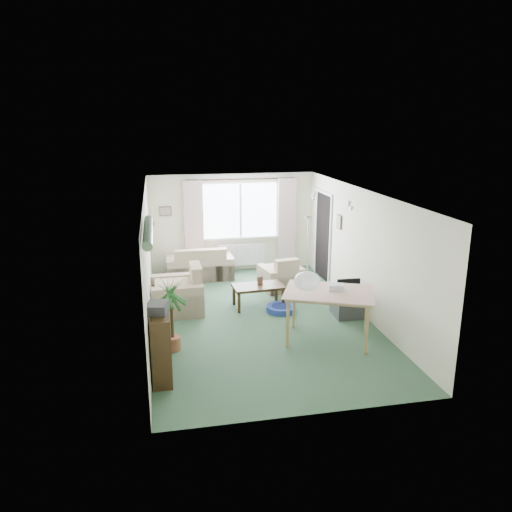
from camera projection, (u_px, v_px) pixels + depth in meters
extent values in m
plane|color=#33553C|center=(259.00, 319.00, 9.45)|extent=(6.50, 6.50, 0.00)
cube|color=white|center=(240.00, 211.00, 12.14)|extent=(1.80, 0.03, 1.30)
cube|color=black|center=(241.00, 179.00, 11.86)|extent=(2.60, 0.03, 0.03)
cube|color=beige|center=(194.00, 222.00, 11.89)|extent=(0.45, 0.08, 2.00)
cube|color=beige|center=(287.00, 219.00, 12.33)|extent=(0.45, 0.08, 2.00)
cube|color=white|center=(241.00, 254.00, 12.40)|extent=(1.20, 0.10, 0.55)
cube|color=black|center=(323.00, 237.00, 11.64)|extent=(0.03, 0.95, 2.00)
sphere|color=white|center=(307.00, 281.00, 6.92)|extent=(0.36, 0.36, 0.36)
cylinder|color=#196626|center=(148.00, 231.00, 6.31)|extent=(1.60, 1.60, 0.12)
sphere|color=silver|center=(314.00, 193.00, 9.96)|extent=(0.20, 0.20, 0.20)
sphere|color=silver|center=(351.00, 202.00, 8.88)|extent=(0.20, 0.20, 0.20)
cube|color=brown|center=(165.00, 211.00, 11.79)|extent=(0.28, 0.03, 0.22)
cube|color=brown|center=(339.00, 222.00, 10.55)|extent=(0.03, 0.24, 0.30)
cube|color=beige|center=(200.00, 262.00, 11.78)|extent=(1.55, 0.82, 0.77)
cube|color=beige|center=(281.00, 272.00, 11.02)|extent=(0.97, 0.93, 0.75)
cube|color=#BCA78E|center=(176.00, 289.00, 9.72)|extent=(0.99, 1.04, 0.92)
cube|color=black|center=(258.00, 296.00, 10.00)|extent=(1.03, 0.62, 0.45)
cube|color=brown|center=(260.00, 280.00, 9.99)|extent=(0.12, 0.06, 0.16)
cube|color=black|center=(161.00, 345.00, 7.19)|extent=(0.28, 0.84, 1.02)
cube|color=#303134|center=(157.00, 308.00, 7.01)|extent=(0.35, 0.40, 0.14)
cylinder|color=#1C521E|center=(172.00, 315.00, 8.02)|extent=(0.64, 0.64, 1.22)
cube|color=#A38258|center=(328.00, 317.00, 8.43)|extent=(1.62, 1.38, 0.86)
cube|color=white|center=(336.00, 288.00, 8.38)|extent=(0.29, 0.24, 0.12)
cube|color=#37373C|center=(348.00, 302.00, 9.55)|extent=(0.55, 0.60, 0.53)
cylinder|color=navy|center=(281.00, 309.00, 9.79)|extent=(0.66, 0.66, 0.12)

